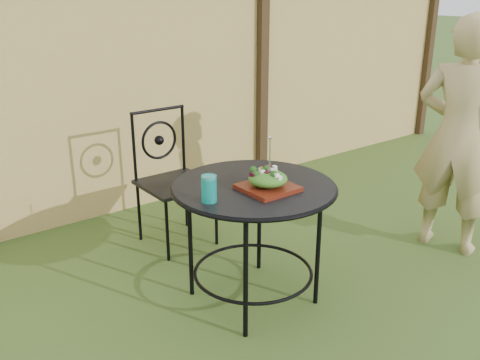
{
  "coord_description": "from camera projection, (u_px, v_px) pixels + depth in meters",
  "views": [
    {
      "loc": [
        -1.9,
        -1.67,
        1.75
      ],
      "look_at": [
        -0.21,
        0.52,
        0.75
      ],
      "focal_mm": 40.0,
      "sensor_mm": 36.0,
      "label": 1
    }
  ],
  "objects": [
    {
      "name": "diner",
      "position": [
        459.0,
        137.0,
        3.57
      ],
      "size": [
        0.54,
        0.67,
        1.61
      ],
      "primitive_type": "imported",
      "rotation": [
        0.0,
        0.0,
        1.86
      ],
      "color": "tan",
      "rests_on": "ground"
    },
    {
      "name": "drinking_glass",
      "position": [
        209.0,
        189.0,
        2.69
      ],
      "size": [
        0.08,
        0.08,
        0.14
      ],
      "primitive_type": "cylinder",
      "color": "#0C8F85",
      "rests_on": "patio_table"
    },
    {
      "name": "fence",
      "position": [
        133.0,
        94.0,
        4.24
      ],
      "size": [
        8.0,
        0.12,
        1.9
      ],
      "color": "#EECF75",
      "rests_on": "ground"
    },
    {
      "name": "salad",
      "position": [
        268.0,
        179.0,
        2.85
      ],
      "size": [
        0.21,
        0.21,
        0.08
      ],
      "primitive_type": "ellipsoid",
      "color": "#235614",
      "rests_on": "salad_plate"
    },
    {
      "name": "salad_plate",
      "position": [
        268.0,
        188.0,
        2.87
      ],
      "size": [
        0.27,
        0.27,
        0.02
      ],
      "primitive_type": "cube",
      "color": "#49140A",
      "rests_on": "patio_table"
    },
    {
      "name": "fork",
      "position": [
        270.0,
        155.0,
        2.81
      ],
      "size": [
        0.01,
        0.01,
        0.18
      ],
      "primitive_type": "cylinder",
      "color": "silver",
      "rests_on": "salad"
    },
    {
      "name": "ground",
      "position": [
        328.0,
        326.0,
        2.93
      ],
      "size": [
        60.0,
        60.0,
        0.0
      ],
      "primitive_type": "plane",
      "color": "#224014",
      "rests_on": "ground"
    },
    {
      "name": "patio_chair",
      "position": [
        172.0,
        175.0,
        3.77
      ],
      "size": [
        0.46,
        0.46,
        0.95
      ],
      "color": "black",
      "rests_on": "ground"
    },
    {
      "name": "patio_table",
      "position": [
        254.0,
        208.0,
        2.99
      ],
      "size": [
        0.92,
        0.92,
        0.72
      ],
      "color": "black",
      "rests_on": "ground"
    }
  ]
}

